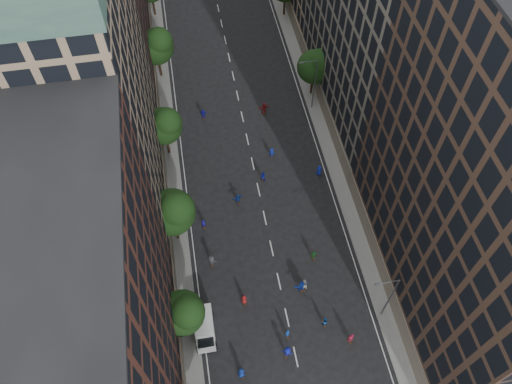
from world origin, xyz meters
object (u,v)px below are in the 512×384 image
streetlamp_far (313,82)px  skater_2 (324,322)px  skater_0 (241,373)px  cargo_van (204,328)px  streetlamp_near (389,296)px  skater_1 (287,334)px

streetlamp_far → skater_2: bearing=-101.1°
skater_0 → streetlamp_far: bearing=-129.8°
cargo_van → skater_0: bearing=-58.1°
streetlamp_far → cargo_van: bearing=-122.0°
streetlamp_near → skater_0: 17.42m
skater_1 → skater_2: 4.37m
streetlamp_far → skater_1: 35.56m
cargo_van → skater_1: bearing=-12.3°
cargo_van → skater_0: (3.22, -5.34, -0.41)m
streetlamp_near → skater_2: size_ratio=5.85×
cargo_van → skater_1: (8.85, -2.06, -0.53)m
skater_0 → skater_2: size_ratio=1.17×
skater_1 → cargo_van: bearing=-27.9°
skater_0 → skater_1: 6.52m
streetlamp_far → cargo_van: streetlamp_far is taller
streetlamp_near → skater_0: size_ratio=5.01×
streetlamp_near → streetlamp_far: size_ratio=1.00×
skater_1 → streetlamp_near: bearing=168.3°
streetlamp_near → cargo_van: 20.09m
streetlamp_near → skater_2: (-6.48, 0.01, -4.39)m
streetlamp_near → streetlamp_far: 33.00m
streetlamp_near → streetlamp_far: bearing=90.0°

